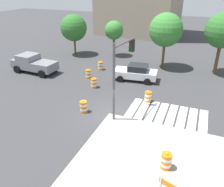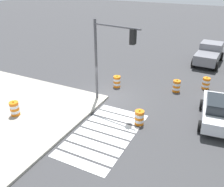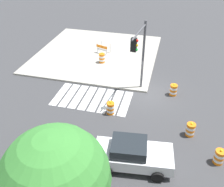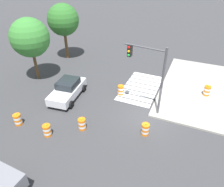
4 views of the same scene
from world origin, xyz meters
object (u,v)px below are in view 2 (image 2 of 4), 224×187
Objects in this scene: traffic_barrel_near_corner at (176,86)px; traffic_light_pole at (110,49)px; sports_car at (219,111)px; traffic_barrel_far_curb at (139,118)px; pickup_truck at (209,53)px; traffic_barrel_on_sidewalk at (15,109)px; traffic_barrel_median_far at (206,83)px; traffic_barrel_crosswalk_end at (117,82)px.

traffic_barrel_near_corner is 6.39m from traffic_light_pole.
sports_car is 4.40× the size of traffic_barrel_far_curb.
pickup_truck is 18.81m from traffic_barrel_on_sidewalk.
sports_car is at bearing 15.73° from traffic_barrel_median_far.
pickup_truck is at bearing 158.00° from traffic_light_pole.
traffic_light_pole reaches higher than traffic_barrel_on_sidewalk.
traffic_barrel_near_corner is 2.48m from traffic_barrel_median_far.
traffic_barrel_near_corner and traffic_barrel_median_far have the same top height.
sports_car reaches higher than traffic_barrel_on_sidewalk.
traffic_light_pole reaches higher than pickup_truck.
traffic_barrel_far_curb is at bearing -61.15° from sports_car.
traffic_barrel_near_corner is 5.53m from traffic_barrel_far_curb.
sports_car is 4.40× the size of traffic_barrel_crosswalk_end.
traffic_barrel_near_corner is at bearing -9.13° from pickup_truck.
traffic_barrel_crosswalk_end is (-1.87, -7.66, -0.36)m from sports_car.
traffic_barrel_near_corner is at bearing 135.14° from traffic_barrel_on_sidewalk.
pickup_truck reaches higher than traffic_barrel_on_sidewalk.
traffic_barrel_near_corner is at bearing 170.45° from traffic_barrel_far_curb.
traffic_barrel_far_curb is (7.00, -2.85, 0.00)m from traffic_barrel_median_far.
traffic_barrel_median_far is (-1.55, 1.93, 0.00)m from traffic_barrel_near_corner.
traffic_barrel_near_corner is 1.00× the size of traffic_barrel_crosswalk_end.
traffic_barrel_median_far is (-2.83, 6.33, 0.00)m from traffic_barrel_crosswalk_end.
traffic_barrel_median_far is 14.02m from traffic_barrel_on_sidewalk.
pickup_truck is 8.19m from traffic_barrel_near_corner.
traffic_barrel_on_sidewalk is at bearing -69.24° from traffic_barrel_far_curb.
traffic_barrel_median_far is at bearing 134.03° from traffic_barrel_on_sidewalk.
pickup_truck is 10.96m from traffic_barrel_crosswalk_end.
traffic_barrel_on_sidewalk reaches higher than traffic_barrel_crosswalk_end.
traffic_barrel_crosswalk_end is (9.35, -5.70, -0.52)m from pickup_truck.
pickup_truck reaches higher than traffic_barrel_crosswalk_end.
traffic_barrel_median_far is at bearing 135.25° from traffic_light_pole.
sports_car is 4.40× the size of traffic_barrel_median_far.
sports_car is 4.90m from traffic_barrel_median_far.
sports_car reaches higher than traffic_barrel_median_far.
traffic_light_pole is (4.01, -3.58, 3.46)m from traffic_barrel_near_corner.
sports_car reaches higher than traffic_barrel_crosswalk_end.
pickup_truck reaches higher than traffic_barrel_far_curb.
sports_car is at bearing 76.26° from traffic_barrel_crosswalk_end.
sports_car is 7.89m from traffic_barrel_crosswalk_end.
traffic_barrel_far_curb is (4.17, 3.49, 0.00)m from traffic_barrel_crosswalk_end.
traffic_barrel_far_curb is at bearing 110.76° from traffic_barrel_on_sidewalk.
traffic_barrel_near_corner is (8.07, -1.30, -0.52)m from pickup_truck.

